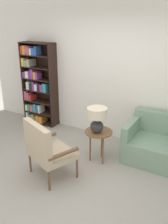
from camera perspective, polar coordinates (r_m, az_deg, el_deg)
ground_plane at (r=3.89m, az=-5.77°, el=-17.20°), size 14.00×14.00×0.00m
wall_back at (r=4.94m, az=7.64°, el=8.71°), size 6.40×0.08×2.70m
bookshelf at (r=5.84m, az=-10.69°, el=5.85°), size 0.81×0.30×1.87m
armchair at (r=3.87m, az=-8.85°, el=-8.00°), size 0.85×0.80×0.95m
side_table at (r=4.28m, az=3.34°, el=-5.28°), size 0.47×0.47×0.57m
table_lamp at (r=4.11m, az=2.99°, el=-1.34°), size 0.33×0.33×0.44m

